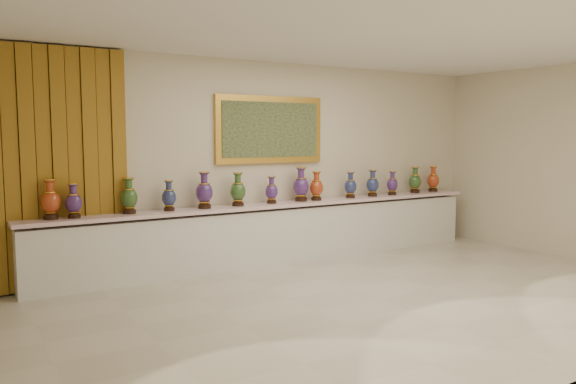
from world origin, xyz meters
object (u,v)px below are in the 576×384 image
object	(u,v)px
vase_1	(74,202)
vase_2	(129,197)
vase_0	(51,201)
counter	(279,233)

from	to	relation	value
vase_1	vase_2	size ratio (longest dim) A/B	0.91
vase_0	vase_1	size ratio (longest dim) A/B	1.14
vase_1	counter	bearing A→B (deg)	0.62
vase_2	vase_0	bearing A→B (deg)	-179.40
vase_1	vase_2	distance (m)	0.69
vase_2	vase_1	bearing A→B (deg)	-176.58
vase_0	vase_1	distance (m)	0.26
vase_0	vase_1	world-z (taller)	vase_0
counter	vase_0	bearing A→B (deg)	-179.99
vase_2	counter	bearing A→B (deg)	-0.24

